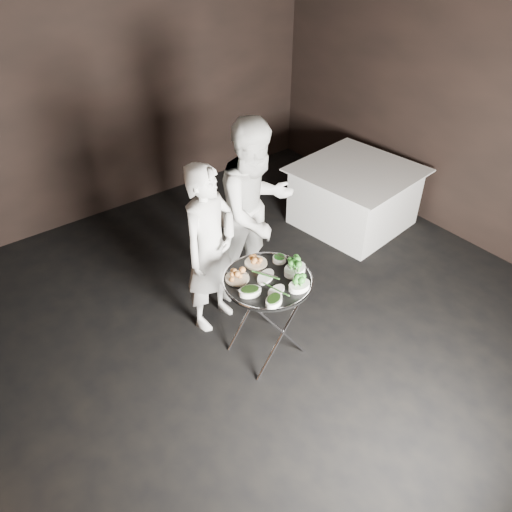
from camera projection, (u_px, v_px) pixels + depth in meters
floor at (288, 390)px, 4.08m from camera, size 6.00×7.00×0.05m
wall_back at (82, 91)px, 5.40m from camera, size 6.00×0.05×3.00m
tray_stand at (267, 313)px, 4.13m from camera, size 0.54×0.46×0.80m
serving_tray at (268, 280)px, 3.91m from camera, size 0.71×0.71×0.04m
potato_plate_a at (237, 276)px, 3.89m from camera, size 0.19×0.19×0.07m
potato_plate_b at (256, 261)px, 4.05m from camera, size 0.19×0.19×0.07m
greens_bowl at (279, 258)px, 4.08m from camera, size 0.11×0.11×0.06m
asparagus_plate_a at (266, 276)px, 3.91m from camera, size 0.23×0.19×0.04m
asparagus_plate_b at (276, 290)px, 3.78m from camera, size 0.19×0.13×0.03m
spinach_bowl_a at (250, 291)px, 3.75m from camera, size 0.20×0.17×0.07m
spinach_bowl_b at (274, 300)px, 3.67m from camera, size 0.19×0.16×0.07m
broccoli_bowl_a at (295, 269)px, 3.95m from camera, size 0.22×0.17×0.08m
broccoli_bowl_b at (299, 285)px, 3.80m from camera, size 0.19×0.14×0.07m
serving_utensils at (264, 269)px, 3.93m from camera, size 0.57×0.43×0.01m
waiter_left at (210, 249)px, 4.26m from camera, size 0.66×0.53×1.59m
waiter_right at (256, 210)px, 4.60m from camera, size 0.89×0.70×1.77m
dining_table at (354, 197)px, 5.84m from camera, size 1.25×1.25×0.71m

